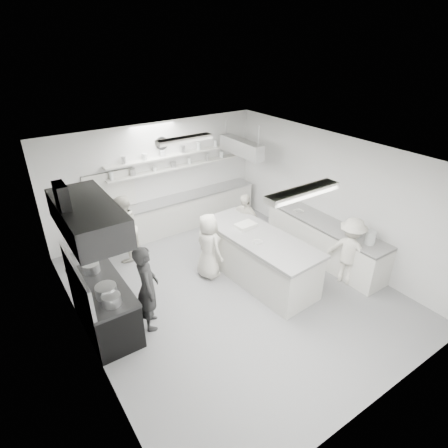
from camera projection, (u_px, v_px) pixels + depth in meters
floor at (231, 290)px, 8.14m from camera, size 6.00×7.00×0.02m
ceiling at (232, 157)px, 6.74m from camera, size 6.00×7.00×0.02m
wall_back at (157, 179)px, 10.01m from camera, size 6.00×0.04×3.00m
wall_front at (385, 335)px, 4.88m from camera, size 6.00×0.04×3.00m
wall_left at (79, 280)px, 5.95m from camera, size 0.04×7.00×3.00m
wall_right at (333, 196)px, 8.94m from camera, size 0.04×7.00×3.00m
stove at (105, 308)px, 6.93m from camera, size 0.80×1.80×0.90m
exhaust_hood at (88, 217)px, 6.05m from camera, size 0.85×2.00×0.50m
back_counter at (174, 214)px, 10.42m from camera, size 5.00×0.60×0.92m
shelf_lower at (181, 166)px, 10.14m from camera, size 4.20×0.26×0.04m
shelf_upper at (181, 154)px, 9.98m from camera, size 4.20×0.26×0.04m
pass_through_window at (110, 191)px, 9.37m from camera, size 1.30×0.04×1.00m
wall_clock at (161, 143)px, 9.64m from camera, size 0.32×0.05×0.32m
right_counter at (324, 241)px, 9.09m from camera, size 0.74×3.30×0.94m
pot_rack at (241, 147)px, 9.83m from camera, size 0.30×1.60×0.40m
light_fixture_front at (303, 192)px, 5.46m from camera, size 1.30×0.25×0.10m
light_fixture_rear at (185, 139)px, 8.09m from camera, size 1.30×0.25×0.10m
prep_island at (258, 258)px, 8.31m from camera, size 1.24×2.90×1.05m
stove_pot at (106, 292)px, 6.40m from camera, size 0.37×0.37×0.26m
cook_stove at (147, 288)px, 6.79m from camera, size 0.60×0.74×1.74m
cook_back at (124, 229)px, 8.86m from camera, size 1.03×1.01×1.68m
cook_island_left at (209, 246)px, 8.28m from camera, size 0.59×0.81×1.55m
cook_island_right at (244, 223)px, 9.27m from camera, size 0.64×0.98×1.55m
cook_right at (350, 251)px, 8.07m from camera, size 0.87×1.15×1.57m
bowl_island_a at (245, 227)px, 8.42m from camera, size 0.30×0.30×0.07m
bowl_island_b at (257, 243)px, 7.81m from camera, size 0.22×0.22×0.07m
bowl_right at (299, 212)px, 9.41m from camera, size 0.26×0.26×0.06m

